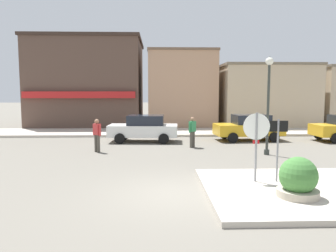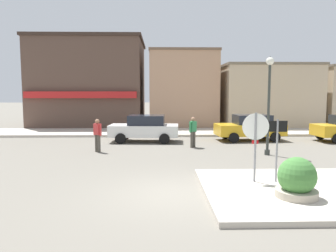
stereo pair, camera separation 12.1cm
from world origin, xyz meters
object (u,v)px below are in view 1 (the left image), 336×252
at_px(one_way_sign, 278,144).
at_px(pedestrian_crossing_far, 192,131).
at_px(planter, 298,182).
at_px(pedestrian_crossing_near, 97,134).
at_px(stop_sign, 256,138).
at_px(lamp_post, 269,91).
at_px(parked_car_second, 249,127).
at_px(parked_car_nearest, 144,128).

distance_m(one_way_sign, pedestrian_crossing_far, 7.43).
distance_m(one_way_sign, planter, 1.69).
bearing_deg(one_way_sign, pedestrian_crossing_near, 137.83).
bearing_deg(stop_sign, pedestrian_crossing_far, 99.41).
bearing_deg(pedestrian_crossing_far, lamp_post, -33.17).
relative_size(parked_car_second, pedestrian_crossing_near, 2.57).
bearing_deg(pedestrian_crossing_far, parked_car_second, 32.70).
height_order(planter, pedestrian_crossing_far, pedestrian_crossing_far).
bearing_deg(stop_sign, pedestrian_crossing_near, 134.92).
relative_size(one_way_sign, lamp_post, 0.46).
bearing_deg(parked_car_nearest, pedestrian_crossing_far, -37.95).
bearing_deg(parked_car_second, planter, -99.36).
distance_m(stop_sign, one_way_sign, 0.69).
height_order(parked_car_nearest, pedestrian_crossing_far, pedestrian_crossing_far).
height_order(stop_sign, planter, stop_sign).
xyz_separation_m(one_way_sign, pedestrian_crossing_far, (-1.85, 7.18, -0.46)).
distance_m(parked_car_nearest, parked_car_second, 6.33).
bearing_deg(pedestrian_crossing_near, parked_car_nearest, 56.38).
bearing_deg(stop_sign, parked_car_second, 75.28).
height_order(stop_sign, parked_car_second, stop_sign).
height_order(parked_car_nearest, parked_car_second, same).
bearing_deg(pedestrian_crossing_near, one_way_sign, -42.17).
relative_size(one_way_sign, parked_car_nearest, 0.51).
xyz_separation_m(one_way_sign, planter, (0.01, -1.51, -0.77)).
bearing_deg(pedestrian_crossing_near, lamp_post, -6.78).
distance_m(one_way_sign, lamp_post, 5.49).
bearing_deg(parked_car_nearest, one_way_sign, -64.08).
xyz_separation_m(parked_car_second, pedestrian_crossing_far, (-3.69, -2.37, 0.06)).
bearing_deg(planter, parked_car_nearest, 112.72).
bearing_deg(parked_car_second, pedestrian_crossing_far, -147.30).
height_order(one_way_sign, pedestrian_crossing_far, one_way_sign).
bearing_deg(lamp_post, pedestrian_crossing_near, 173.22).
relative_size(stop_sign, one_way_sign, 1.10).
relative_size(stop_sign, parked_car_nearest, 0.56).
distance_m(lamp_post, pedestrian_crossing_far, 4.42).
bearing_deg(pedestrian_crossing_far, one_way_sign, -75.53).
bearing_deg(planter, pedestrian_crossing_near, 131.48).
bearing_deg(one_way_sign, planter, -89.55).
distance_m(parked_car_second, pedestrian_crossing_far, 4.39).
height_order(stop_sign, parked_car_nearest, stop_sign).
xyz_separation_m(pedestrian_crossing_near, pedestrian_crossing_far, (4.78, 1.17, 0.00)).
bearing_deg(one_way_sign, parked_car_nearest, 115.92).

